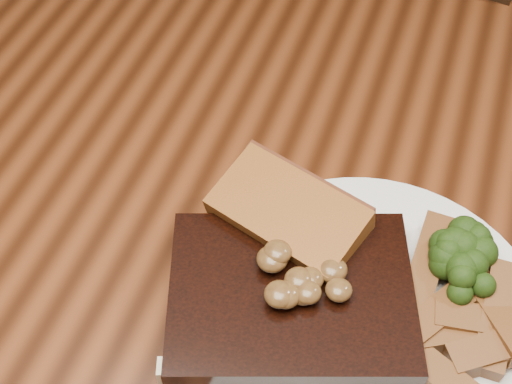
% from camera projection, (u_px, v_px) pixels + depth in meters
% --- Properties ---
extents(dining_table, '(1.60, 0.90, 0.75)m').
position_uv_depth(dining_table, '(273.00, 278.00, 0.71)').
color(dining_table, '#532710').
rests_on(dining_table, ground).
extents(chair_far, '(0.49, 0.49, 0.90)m').
position_uv_depth(chair_far, '(361.00, 55.00, 1.17)').
color(chair_far, black).
rests_on(chair_far, ground).
extents(plate, '(0.33, 0.33, 0.01)m').
position_uv_depth(plate, '(369.00, 321.00, 0.57)').
color(plate, white).
rests_on(plate, dining_table).
extents(steak, '(0.23, 0.20, 0.03)m').
position_uv_depth(steak, '(291.00, 298.00, 0.56)').
color(steak, black).
rests_on(steak, plate).
extents(steak_bone, '(0.15, 0.06, 0.02)m').
position_uv_depth(steak_bone, '(264.00, 374.00, 0.52)').
color(steak_bone, '#BDB692').
rests_on(steak_bone, plate).
extents(mushroom_pile, '(0.07, 0.07, 0.03)m').
position_uv_depth(mushroom_pile, '(300.00, 278.00, 0.53)').
color(mushroom_pile, brown).
rests_on(mushroom_pile, steak).
extents(garlic_bread, '(0.14, 0.10, 0.03)m').
position_uv_depth(garlic_bread, '(288.00, 229.00, 0.60)').
color(garlic_bread, brown).
rests_on(garlic_bread, plate).
extents(potato_wedges, '(0.12, 0.12, 0.02)m').
position_uv_depth(potato_wedges, '(468.00, 321.00, 0.55)').
color(potato_wedges, brown).
rests_on(potato_wedges, plate).
extents(broccoli_cluster, '(0.08, 0.08, 0.04)m').
position_uv_depth(broccoli_cluster, '(468.00, 254.00, 0.57)').
color(broccoli_cluster, '#1D320B').
rests_on(broccoli_cluster, plate).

